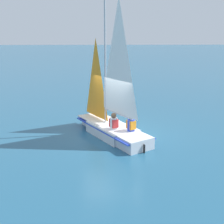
{
  "coord_description": "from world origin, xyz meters",
  "views": [
    {
      "loc": [
        -0.61,
        -11.51,
        4.2
      ],
      "look_at": [
        0.0,
        0.0,
        1.07
      ],
      "focal_mm": 45.0,
      "sensor_mm": 36.0,
      "label": 1
    }
  ],
  "objects": [
    {
      "name": "sailboat_main",
      "position": [
        0.01,
        -0.01,
        0.84
      ],
      "size": [
        3.23,
        4.3,
        5.78
      ],
      "rotation": [
        0.0,
        0.0,
        2.09
      ],
      "color": "silver",
      "rests_on": "ground_plane"
    },
    {
      "name": "sailor_crew",
      "position": [
        0.74,
        -0.73,
        0.62
      ],
      "size": [
        0.41,
        0.42,
        1.16
      ],
      "rotation": [
        0.0,
        0.0,
        2.09
      ],
      "color": "black",
      "rests_on": "ground_plane"
    },
    {
      "name": "ground_plane",
      "position": [
        0.0,
        0.0,
        0.0
      ],
      "size": [
        260.0,
        260.0,
        0.0
      ],
      "primitive_type": "plane",
      "color": "#235675"
    },
    {
      "name": "sailor_helm",
      "position": [
        0.04,
        -0.48,
        0.62
      ],
      "size": [
        0.41,
        0.42,
        1.16
      ],
      "rotation": [
        0.0,
        0.0,
        2.09
      ],
      "color": "black",
      "rests_on": "ground_plane"
    }
  ]
}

